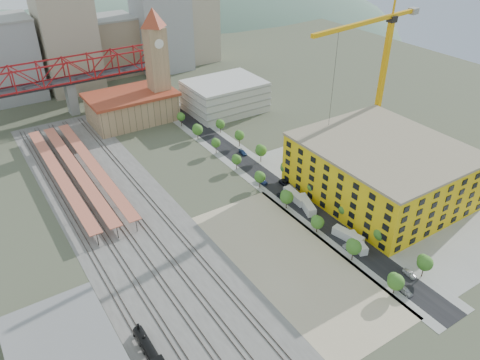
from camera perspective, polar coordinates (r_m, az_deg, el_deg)
ground at (r=155.06m, az=0.30°, el=-2.91°), size 400.00×400.00×0.00m
ballast_strip at (r=155.95m, az=-14.48°, el=-3.83°), size 36.00×165.00×0.06m
dirt_lot at (r=133.30m, az=6.39°, el=-9.88°), size 28.00×67.00×0.06m
street_asphalt at (r=173.09m, az=2.01°, el=1.11°), size 12.00×170.00×0.06m
sidewalk_west at (r=170.43m, az=0.49°, el=0.60°), size 3.00×170.00×0.04m
sidewalk_east at (r=175.90m, az=3.48°, el=1.60°), size 3.00×170.00×0.04m
construction_pad at (r=168.85m, az=17.03°, el=-1.28°), size 50.00×90.00×0.06m
rail_tracks at (r=155.50m, az=-15.10°, el=-4.00°), size 26.56×160.00×0.18m
platform_canopies at (r=175.79m, az=-19.29°, el=1.19°), size 16.00×80.00×4.12m
station_hall at (r=215.50m, az=-13.02°, el=8.69°), size 38.00×24.00×13.10m
clock_tower at (r=210.83m, az=-10.18°, el=14.87°), size 12.00×12.00×52.00m
parking_garage at (r=221.42m, az=-1.86°, el=10.21°), size 34.00×26.00×14.00m
truss_bridge at (r=227.16m, az=-20.36°, el=12.03°), size 94.00×9.60×25.60m
construction_building at (r=162.06m, az=16.84°, el=1.18°), size 44.60×50.60×18.80m
warehouse at (r=114.94m, az=-20.62°, el=-19.23°), size 22.00×32.00×5.00m
street_trees at (r=166.24m, az=3.97°, el=-0.37°), size 15.40×124.40×8.00m
skyline at (r=268.78m, az=-15.85°, el=16.52°), size 133.00×46.00×60.00m
distant_hills at (r=419.30m, az=-14.29°, el=7.14°), size 647.00×264.00×227.00m
locomotive at (r=110.19m, az=-10.52°, el=-20.50°), size 2.67×20.60×5.15m
tower_crane at (r=179.98m, az=16.66°, el=14.00°), size 56.17×9.73×60.25m
site_trailer_a at (r=141.06m, az=14.07°, el=-7.43°), size 5.18×9.48×2.51m
site_trailer_b at (r=142.90m, az=13.03°, el=-6.64°), size 4.70×10.14×2.69m
site_trailer_c at (r=153.52m, az=8.13°, el=-3.03°), size 5.90×10.65×2.83m
site_trailer_d at (r=157.32m, az=6.70°, el=-1.98°), size 3.26×10.18×2.75m
car_0 at (r=130.55m, az=19.50°, el=-12.60°), size 2.07×4.46×1.48m
car_1 at (r=139.38m, az=13.28°, el=-8.13°), size 2.22×4.64×1.47m
car_2 at (r=157.51m, az=5.31°, el=-2.12°), size 3.13×5.70×1.51m
car_3 at (r=165.85m, az=2.69°, el=-0.11°), size 2.25×5.15×1.47m
car_4 at (r=135.88m, az=19.96°, el=-10.69°), size 1.79×4.12×1.38m
car_5 at (r=163.09m, az=6.22°, el=-0.91°), size 1.75×4.20×1.35m
car_6 at (r=164.91m, az=5.60°, el=-0.42°), size 2.78×5.77×1.59m
car_7 at (r=184.15m, az=0.34°, el=3.36°), size 2.18×4.63×1.31m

